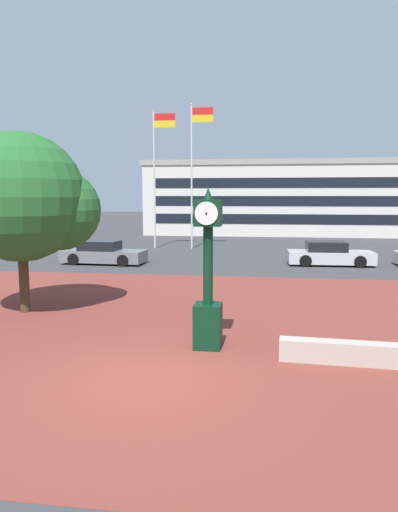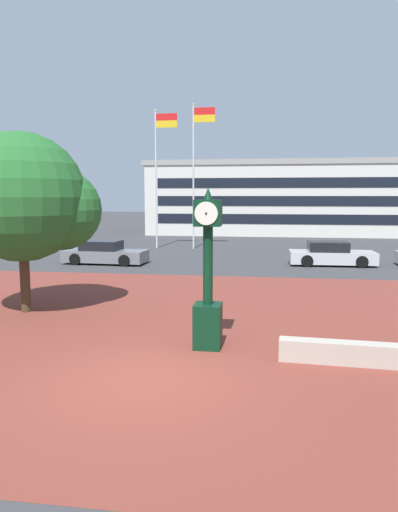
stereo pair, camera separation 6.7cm
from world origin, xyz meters
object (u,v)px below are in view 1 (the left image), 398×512
object	(u,v)px
flagpole_primary	(156,168)
flagpole_secondary	(194,165)
civic_building	(277,198)
plaza_tree	(29,200)
car_street_near	(103,254)
street_clock	(208,282)
car_street_mid	(329,255)

from	to	relation	value
flagpole_primary	flagpole_secondary	xyz separation A→B (m)	(2.67, -0.00, 0.18)
flagpole_secondary	civic_building	distance (m)	17.18
flagpole_secondary	civic_building	size ratio (longest dim) A/B	0.39
plaza_tree	civic_building	bearing A→B (deg)	75.90
plaza_tree	flagpole_secondary	bearing A→B (deg)	82.48
car_street_near	civic_building	world-z (taller)	civic_building
street_clock	plaza_tree	size ratio (longest dim) A/B	0.69
flagpole_secondary	civic_building	xyz separation A→B (m)	(6.22, 15.85, -2.31)
car_street_near	flagpole_secondary	bearing A→B (deg)	157.27
flagpole_secondary	civic_building	world-z (taller)	flagpole_secondary
car_street_mid	flagpole_secondary	xyz separation A→B (m)	(-8.47, 6.87, 5.28)
car_street_mid	flagpole_primary	distance (m)	14.05
car_street_near	flagpole_secondary	distance (m)	10.41
flagpole_primary	flagpole_secondary	distance (m)	2.68
car_street_mid	car_street_near	bearing A→B (deg)	-85.78
street_clock	car_street_near	distance (m)	15.54
plaza_tree	car_street_near	xyz separation A→B (m)	(-1.41, 10.67, -3.03)
car_street_near	car_street_mid	bearing A→B (deg)	98.52
civic_building	plaza_tree	bearing A→B (deg)	-104.10
plaza_tree	car_street_mid	world-z (taller)	plaza_tree
plaza_tree	civic_building	distance (m)	35.68
plaza_tree	car_street_mid	distance (m)	16.44
car_street_mid	flagpole_secondary	distance (m)	12.12
civic_building	flagpole_primary	bearing A→B (deg)	-119.29
street_clock	flagpole_secondary	distance (m)	22.35
civic_building	car_street_mid	bearing A→B (deg)	-84.33
street_clock	civic_building	distance (m)	37.65
plaza_tree	civic_building	size ratio (longest dim) A/B	0.22
plaza_tree	car_street_mid	size ratio (longest dim) A/B	1.26
plaza_tree	flagpole_secondary	distance (m)	19.05
car_street_near	car_street_mid	xyz separation A→B (m)	(12.36, 1.21, 0.00)
plaza_tree	car_street_near	bearing A→B (deg)	97.51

